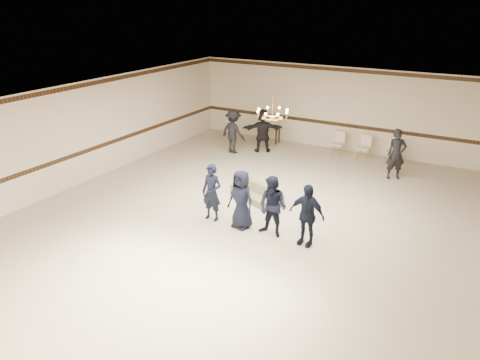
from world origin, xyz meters
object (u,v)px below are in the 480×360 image
at_px(boy_d, 307,215).
at_px(banquet_chair_left, 338,144).
at_px(boy_b, 241,199).
at_px(console_table, 269,134).
at_px(chandelier, 273,106).
at_px(adult_mid, 263,130).
at_px(boy_a, 212,193).
at_px(settee, 257,193).
at_px(boy_c, 273,207).
at_px(adult_left, 233,132).
at_px(adult_right, 396,154).
at_px(banquet_chair_right, 392,152).
at_px(banquet_chair_mid, 364,148).

relative_size(boy_d, banquet_chair_left, 1.74).
relative_size(boy_b, console_table, 1.84).
xyz_separation_m(chandelier, boy_b, (-0.00, -1.71, -2.09)).
height_order(boy_d, adult_mid, adult_mid).
bearing_deg(boy_a, chandelier, 62.77).
xyz_separation_m(boy_b, adult_mid, (-2.44, 5.94, 0.06)).
height_order(settee, adult_mid, adult_mid).
distance_m(boy_c, console_table, 8.05).
relative_size(boy_c, settee, 0.92).
bearing_deg(boy_a, adult_left, 115.51).
bearing_deg(settee, boy_c, -30.77).
bearing_deg(boy_d, banquet_chair_left, 107.54).
distance_m(settee, console_table, 5.95).
height_order(adult_mid, adult_right, same).
xyz_separation_m(boy_d, settee, (-2.24, 1.69, -0.54)).
bearing_deg(boy_b, chandelier, 100.16).
distance_m(boy_b, banquet_chair_right, 7.32).
distance_m(adult_mid, adult_right, 5.12).
bearing_deg(boy_d, adult_mid, 130.44).
height_order(adult_left, adult_mid, same).
bearing_deg(adult_left, boy_b, 133.12).
height_order(chandelier, boy_b, chandelier).
bearing_deg(banquet_chair_mid, settee, -106.87).
xyz_separation_m(settee, adult_right, (3.10, 3.86, 0.59)).
relative_size(boy_a, settee, 0.92).
bearing_deg(adult_mid, chandelier, 88.77).
relative_size(adult_mid, banquet_chair_mid, 1.86).
bearing_deg(adult_left, boy_a, 125.58).
bearing_deg(settee, boy_d, -16.21).
relative_size(adult_right, console_table, 1.97).
height_order(settee, console_table, console_table).
relative_size(boy_b, settee, 0.92).
bearing_deg(boy_d, chandelier, 141.37).
height_order(settee, adult_right, adult_right).
bearing_deg(chandelier, boy_a, -117.79).
bearing_deg(boy_c, banquet_chair_right, 83.30).
bearing_deg(adult_right, boy_a, -151.25).
bearing_deg(boy_a, banquet_chair_left, 81.23).
bearing_deg(boy_d, adult_right, 86.13).
bearing_deg(adult_right, boy_c, -136.16).
relative_size(boy_c, boy_d, 1.00).
relative_size(settee, adult_left, 1.01).
distance_m(boy_a, console_table, 7.41).
bearing_deg(boy_d, adult_left, 139.36).
height_order(settee, banquet_chair_left, banquet_chair_left).
bearing_deg(chandelier, banquet_chair_left, 87.36).
xyz_separation_m(boy_b, banquet_chair_left, (0.24, 6.96, -0.33)).
height_order(chandelier, banquet_chair_mid, chandelier).
bearing_deg(banquet_chair_left, boy_b, -88.91).
distance_m(boy_a, boy_b, 0.90).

